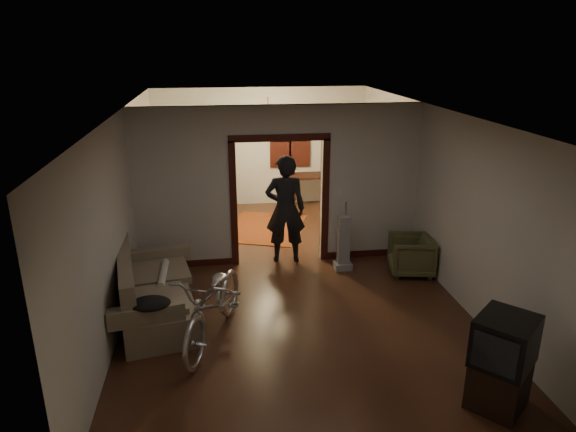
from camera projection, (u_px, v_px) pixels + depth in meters
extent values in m
cube|color=#321A10|center=(285.00, 277.00, 8.70)|extent=(5.00, 8.50, 0.01)
cube|color=white|center=(285.00, 110.00, 7.79)|extent=(5.00, 8.50, 0.01)
cube|color=beige|center=(261.00, 147.00, 12.23)|extent=(5.00, 0.02, 2.80)
cube|color=beige|center=(125.00, 205.00, 7.91)|extent=(0.02, 8.50, 2.80)
cube|color=beige|center=(433.00, 192.00, 8.58)|extent=(0.02, 8.50, 2.80)
cube|color=beige|center=(279.00, 186.00, 8.95)|extent=(5.00, 0.14, 2.80)
cube|color=black|center=(280.00, 202.00, 9.04)|extent=(1.74, 0.20, 2.32)
cube|color=black|center=(290.00, 141.00, 12.24)|extent=(0.98, 0.06, 1.28)
sphere|color=#FFE0A5|center=(268.00, 117.00, 10.28)|extent=(0.24, 0.24, 0.24)
cube|color=silver|center=(339.00, 193.00, 9.07)|extent=(0.08, 0.01, 0.12)
cube|color=brown|center=(155.00, 286.00, 7.33)|extent=(1.32, 2.24, 0.97)
cylinder|color=beige|center=(163.00, 273.00, 7.61)|extent=(0.11, 0.87, 0.11)
ellipsoid|color=black|center=(150.00, 304.00, 6.42)|extent=(0.51, 0.38, 0.15)
imported|color=silver|center=(214.00, 303.00, 6.73)|extent=(1.35, 2.14, 1.06)
imported|color=#4E4E2C|center=(411.00, 255.00, 8.76)|extent=(0.85, 0.84, 0.66)
cube|color=black|center=(498.00, 384.00, 5.56)|extent=(0.79, 0.79, 0.53)
cube|color=black|center=(505.00, 341.00, 5.39)|extent=(0.84, 0.83, 0.54)
cube|color=gray|center=(344.00, 243.00, 8.86)|extent=(0.35, 0.31, 0.98)
imported|color=black|center=(285.00, 209.00, 9.07)|extent=(0.74, 0.52, 1.95)
cube|color=#64220F|center=(265.00, 228.00, 10.99)|extent=(2.09, 2.37, 0.02)
cube|color=#2A3A23|center=(201.00, 170.00, 11.71)|extent=(1.03, 0.60, 2.00)
sphere|color=#1E5972|center=(199.00, 129.00, 11.40)|extent=(0.31, 0.31, 0.31)
cube|color=black|center=(308.00, 191.00, 12.30)|extent=(1.08, 0.64, 0.78)
cube|color=black|center=(286.00, 198.00, 11.61)|extent=(0.48, 0.48, 0.89)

